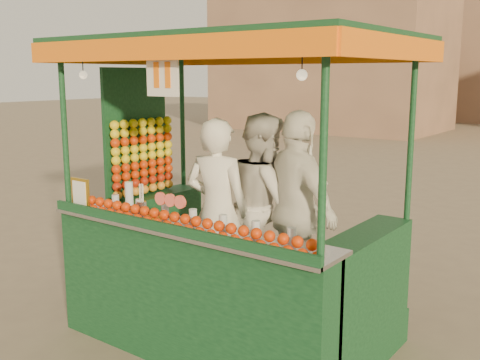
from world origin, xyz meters
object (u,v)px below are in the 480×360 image
Objects in this scene: vendor_left at (217,211)px; vendor_middle at (264,205)px; juice_cart at (218,246)px; vendor_right at (297,211)px.

vendor_left is 0.49m from vendor_middle.
vendor_right is (0.61, 0.43, 0.35)m from juice_cart.
vendor_middle is 0.98× the size of vendor_right.
vendor_left is at bearing 105.95° from vendor_middle.
vendor_right reaches higher than vendor_left.
juice_cart reaches higher than vendor_middle.
vendor_middle is at bearing -133.64° from vendor_left.
juice_cart is at bearing 116.70° from vendor_left.
juice_cart is 1.71× the size of vendor_middle.
juice_cart is 1.67× the size of vendor_right.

